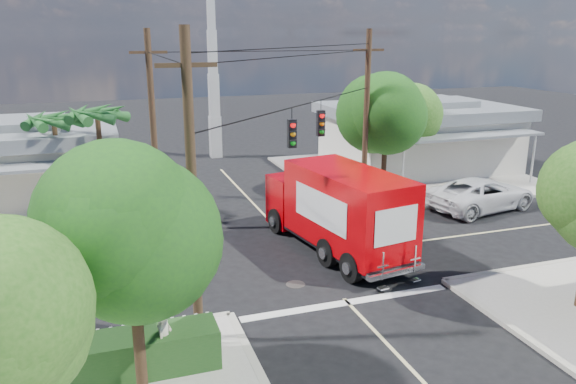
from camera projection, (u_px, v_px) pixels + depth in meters
name	position (u px, v px, depth m)	size (l,w,h in m)	color
ground	(304.00, 256.00, 22.91)	(120.00, 120.00, 0.00)	black
sidewalk_ne	(403.00, 173.00, 36.16)	(14.12, 14.12, 0.14)	#ACA69B
sidewalk_nw	(38.00, 205.00, 29.44)	(14.12, 14.12, 0.14)	#ACA69B
road_markings	(317.00, 270.00, 21.56)	(32.00, 32.00, 0.01)	beige
building_ne	(419.00, 135.00, 37.03)	(11.80, 10.20, 4.50)	silver
building_nw	(13.00, 161.00, 29.95)	(10.80, 10.20, 4.30)	beige
radio_tower	(213.00, 79.00, 39.74)	(0.80, 0.80, 17.00)	silver
tree_sw_front	(131.00, 238.00, 12.69)	(3.88, 3.78, 6.03)	#422D1C
tree_ne_front	(387.00, 111.00, 29.99)	(4.21, 4.14, 6.66)	#422D1C
tree_ne_back	(408.00, 114.00, 32.95)	(3.77, 3.66, 5.82)	#422D1C
palm_nw_front	(97.00, 117.00, 26.05)	(3.01, 3.08, 5.59)	#422D1C
palm_nw_back	(54.00, 122.00, 26.90)	(3.01, 3.08, 5.19)	#422D1C
utility_poles	(254.00, 139.00, 22.60)	(12.00, 10.68, 9.00)	#473321
picket_fence	(106.00, 343.00, 15.21)	(5.94, 0.06, 1.00)	silver
hedge_sw	(98.00, 360.00, 14.42)	(6.20, 1.20, 1.10)	#1F481B
vending_boxes	(377.00, 188.00, 30.37)	(1.90, 0.50, 1.10)	red
delivery_truck	(337.00, 209.00, 23.01)	(3.84, 8.61, 3.61)	black
parked_car	(482.00, 194.00, 28.81)	(2.75, 5.96, 1.66)	silver
pedestrian	(165.00, 341.00, 14.66)	(0.65, 0.43, 1.77)	beige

